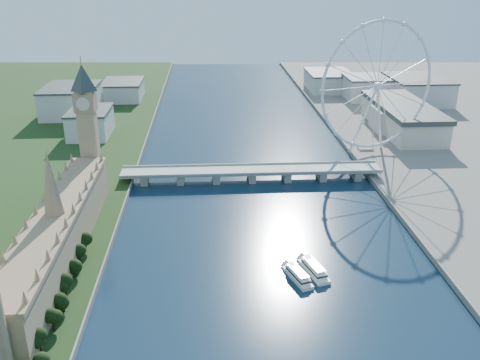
{
  "coord_description": "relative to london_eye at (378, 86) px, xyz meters",
  "views": [
    {
      "loc": [
        -35.59,
        -122.87,
        169.23
      ],
      "look_at": [
        -15.38,
        210.0,
        35.99
      ],
      "focal_mm": 40.0,
      "sensor_mm": 36.0,
      "label": 1
    }
  ],
  "objects": [
    {
      "name": "tour_boat_far",
      "position": [
        -95.16,
        -206.94,
        -67.52
      ],
      "size": [
        16.32,
        32.3,
        6.93
      ],
      "primitive_type": null,
      "rotation": [
        0.0,
        0.0,
        0.28
      ],
      "color": "white",
      "rests_on": "ground"
    },
    {
      "name": "big_ben",
      "position": [
        -247.98,
        -77.08,
        -0.95
      ],
      "size": [
        20.02,
        20.02,
        110.0
      ],
      "color": "tan",
      "rests_on": "ground"
    },
    {
      "name": "county_hall",
      "position": [
        55.02,
        74.92,
        -67.52
      ],
      "size": [
        54.0,
        144.0,
        35.0
      ],
      "primitive_type": null,
      "color": "beige",
      "rests_on": "ground"
    },
    {
      "name": "tour_boat_near",
      "position": [
        -105.78,
        -212.83,
        -67.52
      ],
      "size": [
        16.46,
        30.31,
        6.5
      ],
      "primitive_type": null,
      "rotation": [
        0.0,
        0.0,
        0.32
      ],
      "color": "silver",
      "rests_on": "ground"
    },
    {
      "name": "tree_row",
      "position": [
        -232.98,
        -281.08,
        -57.92
      ],
      "size": [
        7.97,
        215.97,
        21.17
      ],
      "color": "black",
      "rests_on": "ground"
    },
    {
      "name": "city_skyline",
      "position": [
        -80.75,
        205.0,
        -50.56
      ],
      "size": [
        505.0,
        280.0,
        32.0
      ],
      "color": "beige",
      "rests_on": "ground"
    },
    {
      "name": "london_eye",
      "position": [
        0.0,
        0.0,
        0.0
      ],
      "size": [
        113.6,
        39.12,
        124.3
      ],
      "color": "silver",
      "rests_on": "ground"
    },
    {
      "name": "parliament_range",
      "position": [
        -247.98,
        -185.08,
        -49.04
      ],
      "size": [
        24.0,
        200.0,
        70.0
      ],
      "color": "tan",
      "rests_on": "ground"
    },
    {
      "name": "westminster_bridge",
      "position": [
        -119.98,
        -55.08,
        -60.89
      ],
      "size": [
        220.0,
        22.0,
        9.5
      ],
      "color": "gray",
      "rests_on": "ground"
    }
  ]
}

